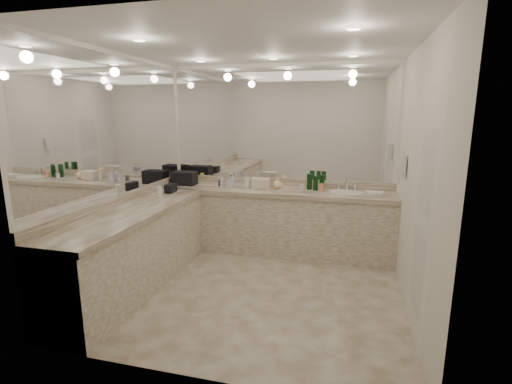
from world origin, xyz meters
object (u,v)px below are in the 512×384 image
(sink, at_px, (346,193))
(soap_bottle_c, at_px, (277,183))
(hand_towel, at_px, (375,193))
(soap_bottle_b, at_px, (230,181))
(soap_bottle_a, at_px, (233,180))
(black_toiletry_bag, at_px, (184,178))
(wall_phone, at_px, (403,166))
(cream_cosmetic_case, at_px, (261,184))

(sink, xyz_separation_m, soap_bottle_c, (-0.93, 0.03, 0.09))
(hand_towel, distance_m, soap_bottle_b, 1.95)
(soap_bottle_a, bearing_deg, soap_bottle_b, -109.69)
(black_toiletry_bag, relative_size, soap_bottle_b, 1.83)
(black_toiletry_bag, bearing_deg, soap_bottle_b, -2.66)
(sink, bearing_deg, soap_bottle_a, 179.85)
(hand_towel, distance_m, soap_bottle_c, 1.29)
(sink, xyz_separation_m, hand_towel, (0.36, -0.03, 0.02))
(soap_bottle_a, height_order, soap_bottle_b, soap_bottle_a)
(hand_towel, bearing_deg, soap_bottle_c, 177.11)
(soap_bottle_b, bearing_deg, wall_phone, -11.40)
(cream_cosmetic_case, distance_m, soap_bottle_c, 0.23)
(wall_phone, distance_m, cream_cosmetic_case, 1.87)
(sink, height_order, cream_cosmetic_case, cream_cosmetic_case)
(cream_cosmetic_case, height_order, soap_bottle_b, soap_bottle_b)
(cream_cosmetic_case, height_order, hand_towel, cream_cosmetic_case)
(soap_bottle_a, xyz_separation_m, soap_bottle_b, (-0.02, -0.06, -0.00))
(sink, bearing_deg, black_toiletry_bag, -179.43)
(wall_phone, height_order, soap_bottle_a, wall_phone)
(hand_towel, xyz_separation_m, soap_bottle_c, (-1.29, 0.07, 0.06))
(soap_bottle_a, height_order, soap_bottle_c, soap_bottle_a)
(wall_phone, height_order, hand_towel, wall_phone)
(sink, relative_size, black_toiletry_bag, 1.30)
(wall_phone, bearing_deg, hand_towel, 118.02)
(soap_bottle_b, height_order, soap_bottle_c, soap_bottle_b)
(sink, distance_m, soap_bottle_a, 1.58)
(hand_towel, height_order, soap_bottle_b, soap_bottle_b)
(sink, xyz_separation_m, black_toiletry_bag, (-2.31, -0.02, 0.10))
(sink, bearing_deg, cream_cosmetic_case, -179.79)
(soap_bottle_b, bearing_deg, black_toiletry_bag, 177.34)
(sink, distance_m, black_toiletry_bag, 2.31)
(hand_towel, relative_size, soap_bottle_a, 1.16)
(sink, distance_m, hand_towel, 0.36)
(soap_bottle_c, bearing_deg, black_toiletry_bag, -177.61)
(black_toiletry_bag, distance_m, soap_bottle_b, 0.71)
(hand_towel, bearing_deg, soap_bottle_a, 178.96)
(wall_phone, height_order, soap_bottle_c, wall_phone)
(wall_phone, xyz_separation_m, hand_towel, (-0.25, 0.47, -0.43))
(wall_phone, distance_m, black_toiletry_bag, 2.97)
(soap_bottle_b, bearing_deg, sink, 2.01)
(soap_bottle_c, bearing_deg, soap_bottle_a, -177.31)
(wall_phone, bearing_deg, soap_bottle_b, 168.60)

